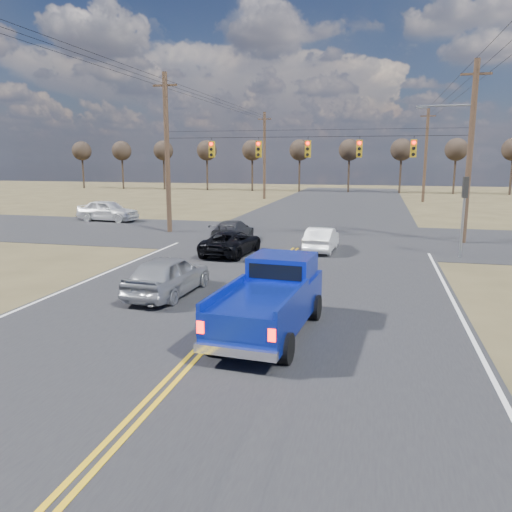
% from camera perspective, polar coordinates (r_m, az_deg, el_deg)
% --- Properties ---
extents(ground, '(160.00, 160.00, 0.00)m').
position_cam_1_polar(ground, '(13.66, -5.05, -9.32)').
color(ground, brown).
rests_on(ground, ground).
extents(road_main, '(14.00, 120.00, 0.02)m').
position_cam_1_polar(road_main, '(23.00, 2.96, -0.84)').
color(road_main, '#28282B').
rests_on(road_main, ground).
extents(road_cross, '(120.00, 12.00, 0.02)m').
position_cam_1_polar(road_cross, '(30.77, 5.76, 2.16)').
color(road_cross, '#28282B').
rests_on(road_cross, ground).
extents(signal_gantry, '(19.60, 4.83, 10.00)m').
position_cam_1_polar(signal_gantry, '(30.12, 6.85, 11.62)').
color(signal_gantry, '#473323').
rests_on(signal_gantry, ground).
extents(utility_poles, '(19.60, 58.32, 10.00)m').
position_cam_1_polar(utility_poles, '(29.41, 5.68, 11.98)').
color(utility_poles, '#473323').
rests_on(utility_poles, ground).
extents(treeline, '(87.00, 117.80, 7.40)m').
position_cam_1_polar(treeline, '(39.30, 7.80, 12.39)').
color(treeline, '#33261C').
rests_on(treeline, ground).
extents(pickup_truck, '(2.44, 5.43, 1.99)m').
position_cam_1_polar(pickup_truck, '(13.68, 1.71, -4.99)').
color(pickup_truck, black).
rests_on(pickup_truck, ground).
extents(silver_suv, '(1.97, 4.36, 1.45)m').
position_cam_1_polar(silver_suv, '(17.80, -10.02, -2.16)').
color(silver_suv, '#989A9F').
rests_on(silver_suv, ground).
extents(black_suv, '(2.41, 4.53, 1.21)m').
position_cam_1_polar(black_suv, '(24.98, -2.82, 1.53)').
color(black_suv, black).
rests_on(black_suv, ground).
extents(white_car_queue, '(1.51, 3.87, 1.26)m').
position_cam_1_polar(white_car_queue, '(26.11, 7.50, 1.92)').
color(white_car_queue, white).
rests_on(white_car_queue, ground).
extents(dgrey_car_queue, '(1.76, 4.29, 1.24)m').
position_cam_1_polar(dgrey_car_queue, '(29.03, -2.71, 2.91)').
color(dgrey_car_queue, '#37383D').
rests_on(dgrey_car_queue, ground).
extents(cross_car_west, '(2.41, 4.97, 1.64)m').
position_cam_1_polar(cross_car_west, '(39.99, -16.58, 5.00)').
color(cross_car_west, white).
rests_on(cross_car_west, ground).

